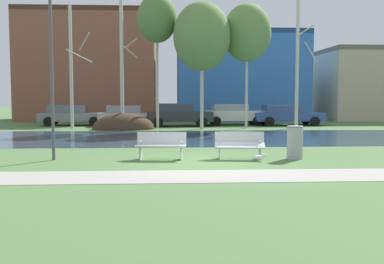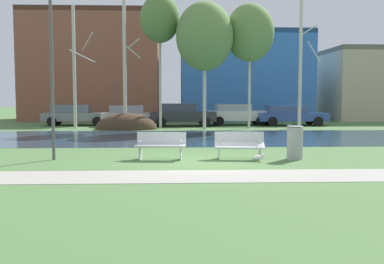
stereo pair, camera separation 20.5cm
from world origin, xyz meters
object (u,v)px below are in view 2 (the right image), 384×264
streetlamp (51,34)px  parked_hatch_third_dark (181,114)px  parked_van_nearest_grey (75,114)px  bench_left (161,145)px  trash_bin (295,142)px  parked_sedan_second_silver (131,115)px  bench_right (239,144)px  parked_suv_fifth_blue (290,115)px  parked_wagon_fourth_white (237,114)px  seagull (259,157)px

streetlamp → parked_hatch_third_dark: size_ratio=1.36×
streetlamp → parked_van_nearest_grey: streetlamp is taller
bench_left → trash_bin: bearing=-2.0°
bench_left → parked_hatch_third_dark: (0.93, 16.20, 0.34)m
streetlamp → parked_hatch_third_dark: streetlamp is taller
bench_left → parked_sedan_second_silver: 16.60m
bench_right → parked_hatch_third_dark: (-1.61, 16.20, 0.34)m
parked_van_nearest_grey → parked_hatch_third_dark: bearing=-7.4°
streetlamp → parked_suv_fifth_blue: size_ratio=1.25×
parked_hatch_third_dark → bench_right: bearing=-84.3°
streetlamp → parked_van_nearest_grey: size_ratio=1.31×
parked_hatch_third_dark → parked_wagon_fourth_white: 4.05m
parked_van_nearest_grey → parked_suv_fifth_blue: (14.93, -0.59, -0.01)m
seagull → parked_wagon_fourth_white: bearing=84.2°
parked_van_nearest_grey → parked_sedan_second_silver: (3.91, -0.76, -0.02)m
parked_suv_fifth_blue → parked_hatch_third_dark: bearing=-177.2°
bench_right → parked_van_nearest_grey: size_ratio=0.36×
bench_right → streetlamp: (-5.96, 0.03, 3.50)m
bench_left → seagull: (3.07, -0.62, -0.34)m
parked_sedan_second_silver → parked_wagon_fourth_white: size_ratio=0.93×
bench_left → parked_wagon_fourth_white: 17.87m
parked_suv_fifth_blue → streetlamp: bearing=-125.8°
streetlamp → parked_suv_fifth_blue: streetlamp is taller
trash_bin → seagull: bearing=-159.6°
parked_suv_fifth_blue → parked_sedan_second_silver: bearing=-179.1°
streetlamp → parked_wagon_fourth_white: 19.32m
streetlamp → trash_bin: bearing=-1.3°
bench_right → streetlamp: size_ratio=0.27×
seagull → streetlamp: streetlamp is taller
bench_left → bench_right: (2.54, 0.00, 0.00)m
streetlamp → parked_sedan_second_silver: bearing=86.9°
parked_van_nearest_grey → bench_left: bearing=-69.5°
bench_left → parked_hatch_third_dark: size_ratio=0.37×
bench_right → trash_bin: (1.77, -0.15, 0.08)m
trash_bin → parked_van_nearest_grey: parked_van_nearest_grey is taller
bench_right → parked_sedan_second_silver: (-5.06, 16.40, 0.27)m
trash_bin → streetlamp: size_ratio=0.18×
bench_right → streetlamp: 6.91m
streetlamp → parked_van_nearest_grey: 17.69m
bench_right → parked_hatch_third_dark: bearing=95.7°
trash_bin → parked_suv_fifth_blue: bearing=75.9°
bench_left → trash_bin: (4.32, -0.15, 0.08)m
bench_left → streetlamp: bearing=179.5°
parked_hatch_third_dark → bench_left: bearing=-93.3°
trash_bin → streetlamp: (-7.73, 0.18, 3.41)m
bench_left → seagull: bench_left is taller
bench_right → parked_suv_fifth_blue: 17.61m
parked_sedan_second_silver → parked_hatch_third_dark: 3.45m
parked_hatch_third_dark → parked_suv_fifth_blue: size_ratio=0.92×
trash_bin → parked_sedan_second_silver: parked_sedan_second_silver is taller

